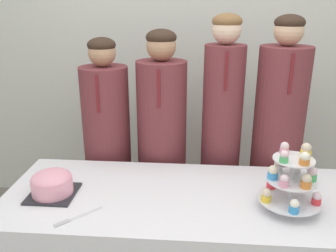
# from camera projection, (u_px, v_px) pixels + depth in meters

# --- Properties ---
(wall_back) EXTENTS (9.00, 0.06, 2.70)m
(wall_back) POSITION_uv_depth(u_px,v_px,m) (192.00, 42.00, 2.79)
(wall_back) COLOR silver
(wall_back) RESTS_ON ground_plane
(round_cake) EXTENTS (0.22, 0.22, 0.12)m
(round_cake) POSITION_uv_depth(u_px,v_px,m) (52.00, 183.00, 1.73)
(round_cake) COLOR #232328
(round_cake) RESTS_ON table
(cake_knife) EXTENTS (0.18, 0.18, 0.01)m
(cake_knife) POSITION_uv_depth(u_px,v_px,m) (71.00, 220.00, 1.55)
(cake_knife) COLOR silver
(cake_knife) RESTS_ON table
(cupcake_stand) EXTENTS (0.28, 0.28, 0.31)m
(cupcake_stand) POSITION_uv_depth(u_px,v_px,m) (292.00, 179.00, 1.59)
(cupcake_stand) COLOR silver
(cupcake_stand) RESTS_ON table
(student_0) EXTENTS (0.30, 0.30, 1.46)m
(student_0) POSITION_uv_depth(u_px,v_px,m) (108.00, 158.00, 2.32)
(student_0) COLOR brown
(student_0) RESTS_ON ground_plane
(student_1) EXTENTS (0.31, 0.31, 1.51)m
(student_1) POSITION_uv_depth(u_px,v_px,m) (162.00, 157.00, 2.28)
(student_1) COLOR brown
(student_1) RESTS_ON ground_plane
(student_2) EXTENTS (0.24, 0.25, 1.60)m
(student_2) POSITION_uv_depth(u_px,v_px,m) (220.00, 149.00, 2.24)
(student_2) COLOR brown
(student_2) RESTS_ON ground_plane
(student_3) EXTENTS (0.30, 0.31, 1.59)m
(student_3) POSITION_uv_depth(u_px,v_px,m) (275.00, 155.00, 2.22)
(student_3) COLOR brown
(student_3) RESTS_ON ground_plane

